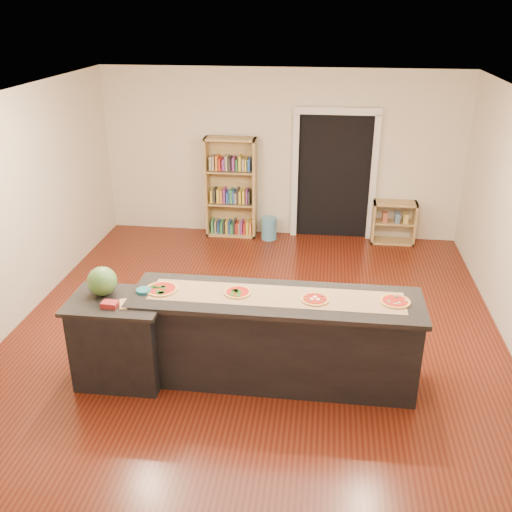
# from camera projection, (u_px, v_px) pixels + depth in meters

# --- Properties ---
(room) EXTENTS (6.00, 7.00, 2.80)m
(room) POSITION_uv_depth(u_px,v_px,m) (254.00, 230.00, 6.35)
(room) COLOR beige
(room) RESTS_ON ground
(doorway) EXTENTS (1.40, 0.09, 2.21)m
(doorway) POSITION_uv_depth(u_px,v_px,m) (334.00, 169.00, 9.46)
(doorway) COLOR black
(doorway) RESTS_ON room
(kitchen_island) EXTENTS (2.99, 0.81, 0.98)m
(kitchen_island) POSITION_uv_depth(u_px,v_px,m) (275.00, 338.00, 5.99)
(kitchen_island) COLOR black
(kitchen_island) RESTS_ON ground
(side_counter) EXTENTS (0.97, 0.71, 0.96)m
(side_counter) POSITION_uv_depth(u_px,v_px,m) (120.00, 339.00, 5.98)
(side_counter) COLOR black
(side_counter) RESTS_ON ground
(bookshelf) EXTENTS (0.85, 0.30, 1.70)m
(bookshelf) POSITION_uv_depth(u_px,v_px,m) (231.00, 188.00, 9.65)
(bookshelf) COLOR tan
(bookshelf) RESTS_ON ground
(low_shelf) EXTENTS (0.72, 0.31, 0.72)m
(low_shelf) POSITION_uv_depth(u_px,v_px,m) (394.00, 222.00, 9.54)
(low_shelf) COLOR tan
(low_shelf) RESTS_ON ground
(waste_bin) EXTENTS (0.26, 0.26, 0.38)m
(waste_bin) POSITION_uv_depth(u_px,v_px,m) (269.00, 228.00, 9.74)
(waste_bin) COLOR teal
(waste_bin) RESTS_ON ground
(kraft_paper) EXTENTS (2.59, 0.47, 0.00)m
(kraft_paper) POSITION_uv_depth(u_px,v_px,m) (276.00, 296.00, 5.80)
(kraft_paper) COLOR #946C4C
(kraft_paper) RESTS_ON kitchen_island
(watermelon) EXTENTS (0.30, 0.30, 0.30)m
(watermelon) POSITION_uv_depth(u_px,v_px,m) (102.00, 281.00, 5.83)
(watermelon) COLOR #144214
(watermelon) RESTS_ON side_counter
(cutting_board) EXTENTS (0.36, 0.30, 0.02)m
(cutting_board) POSITION_uv_depth(u_px,v_px,m) (135.00, 303.00, 5.70)
(cutting_board) COLOR tan
(cutting_board) RESTS_ON side_counter
(package_red) EXTENTS (0.16, 0.12, 0.06)m
(package_red) POSITION_uv_depth(u_px,v_px,m) (110.00, 304.00, 5.64)
(package_red) COLOR maroon
(package_red) RESTS_ON side_counter
(package_teal) EXTENTS (0.15, 0.15, 0.06)m
(package_teal) POSITION_uv_depth(u_px,v_px,m) (144.00, 292.00, 5.88)
(package_teal) COLOR #195966
(package_teal) RESTS_ON side_counter
(pizza_a) EXTENTS (0.35, 0.35, 0.02)m
(pizza_a) POSITION_uv_depth(u_px,v_px,m) (162.00, 289.00, 5.92)
(pizza_a) COLOR tan
(pizza_a) RESTS_ON kitchen_island
(pizza_b) EXTENTS (0.29, 0.29, 0.02)m
(pizza_b) POSITION_uv_depth(u_px,v_px,m) (238.00, 292.00, 5.86)
(pizza_b) COLOR tan
(pizza_b) RESTS_ON kitchen_island
(pizza_c) EXTENTS (0.28, 0.28, 0.02)m
(pizza_c) POSITION_uv_depth(u_px,v_px,m) (315.00, 299.00, 5.72)
(pizza_c) COLOR tan
(pizza_c) RESTS_ON kitchen_island
(pizza_d) EXTENTS (0.31, 0.31, 0.02)m
(pizza_d) POSITION_uv_depth(u_px,v_px,m) (395.00, 301.00, 5.68)
(pizza_d) COLOR tan
(pizza_d) RESTS_ON kitchen_island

